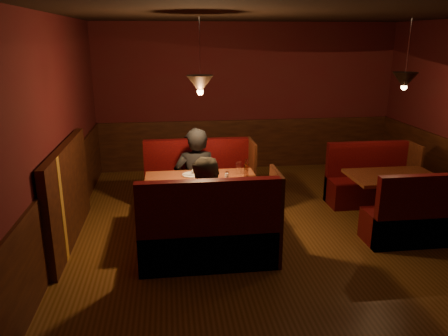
{
  "coord_description": "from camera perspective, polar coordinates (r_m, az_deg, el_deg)",
  "views": [
    {
      "loc": [
        -1.58,
        -5.16,
        2.61
      ],
      "look_at": [
        -0.88,
        0.33,
        0.95
      ],
      "focal_mm": 35.0,
      "sensor_mm": 36.0,
      "label": 1
    }
  ],
  "objects": [
    {
      "name": "second_bench_near",
      "position": [
        6.28,
        24.32,
        -6.29
      ],
      "size": [
        1.39,
        0.52,
        0.99
      ],
      "color": "black",
      "rests_on": "ground"
    },
    {
      "name": "main_bench_far",
      "position": [
        6.74,
        -3.18,
        -2.85
      ],
      "size": [
        1.65,
        0.59,
        1.12
      ],
      "color": "black",
      "rests_on": "ground"
    },
    {
      "name": "room",
      "position": [
        5.59,
        6.51,
        0.39
      ],
      "size": [
        6.02,
        7.02,
        2.92
      ],
      "color": "#502F0F",
      "rests_on": "ground"
    },
    {
      "name": "diner_a",
      "position": [
        6.3,
        -3.73,
        0.63
      ],
      "size": [
        0.66,
        0.46,
        1.74
      ],
      "primitive_type": "imported",
      "rotation": [
        0.0,
        0.0,
        3.21
      ],
      "color": "black",
      "rests_on": "ground"
    },
    {
      "name": "diner_b",
      "position": [
        5.24,
        -1.98,
        -3.52
      ],
      "size": [
        0.93,
        0.83,
        1.6
      ],
      "primitive_type": "imported",
      "rotation": [
        0.0,
        0.0,
        -0.33
      ],
      "color": "#3A352B",
      "rests_on": "ground"
    },
    {
      "name": "second_bench_far",
      "position": [
        7.51,
        18.51,
        -1.99
      ],
      "size": [
        1.39,
        0.52,
        0.99
      ],
      "color": "black",
      "rests_on": "ground"
    },
    {
      "name": "main_table",
      "position": [
        5.85,
        -2.77,
        -3.21
      ],
      "size": [
        1.5,
        0.91,
        1.05
      ],
      "color": "#5F2E18",
      "rests_on": "ground"
    },
    {
      "name": "main_bench_near",
      "position": [
        5.18,
        -1.76,
        -9.12
      ],
      "size": [
        1.65,
        0.59,
        1.12
      ],
      "color": "black",
      "rests_on": "ground"
    },
    {
      "name": "second_table",
      "position": [
        6.8,
        21.12,
        -2.32
      ],
      "size": [
        1.25,
        0.8,
        0.71
      ],
      "color": "#5F2E18",
      "rests_on": "ground"
    }
  ]
}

